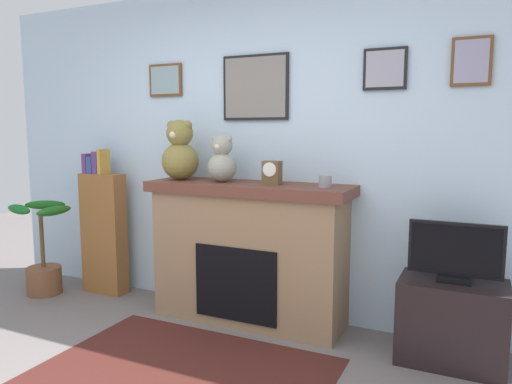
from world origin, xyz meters
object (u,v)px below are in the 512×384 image
object	(u,v)px
tv_stand	(451,322)
candle_jar	(325,181)
bookshelf	(104,229)
fireplace	(249,252)
television	(455,254)
potted_plant	(43,260)
mantel_clock	(272,173)
teddy_bear_cream	(222,161)
teddy_bear_brown	(180,153)

from	to	relation	value
tv_stand	candle_jar	distance (m)	1.22
bookshelf	candle_jar	bearing A→B (deg)	-1.26
fireplace	bookshelf	size ratio (longest dim) A/B	1.21
television	candle_jar	size ratio (longest dim) A/B	6.29
fireplace	candle_jar	world-z (taller)	candle_jar
candle_jar	bookshelf	bearing A→B (deg)	178.74
potted_plant	bookshelf	bearing A→B (deg)	31.09
fireplace	television	bearing A→B (deg)	-2.85
potted_plant	mantel_clock	bearing A→B (deg)	6.20
television	teddy_bear_cream	xyz separation A→B (m)	(-1.69, 0.05, 0.53)
potted_plant	candle_jar	bearing A→B (deg)	5.25
mantel_clock	tv_stand	bearing A→B (deg)	-2.37
fireplace	television	size ratio (longest dim) A/B	2.83
bookshelf	teddy_bear_cream	distance (m)	1.42
fireplace	tv_stand	bearing A→B (deg)	-2.80
mantel_clock	potted_plant	bearing A→B (deg)	-173.80
television	teddy_bear_brown	distance (m)	2.15
mantel_clock	candle_jar	bearing A→B (deg)	0.21
tv_stand	mantel_clock	distance (m)	1.56
candle_jar	teddy_bear_brown	world-z (taller)	teddy_bear_brown
potted_plant	candle_jar	distance (m)	2.69
fireplace	teddy_bear_cream	world-z (taller)	teddy_bear_cream
teddy_bear_cream	bookshelf	bearing A→B (deg)	177.89
teddy_bear_brown	candle_jar	bearing A→B (deg)	0.03
potted_plant	teddy_bear_cream	distance (m)	1.97
fireplace	candle_jar	bearing A→B (deg)	-1.68
bookshelf	mantel_clock	world-z (taller)	bookshelf
television	bookshelf	bearing A→B (deg)	178.03
bookshelf	candle_jar	size ratio (longest dim) A/B	14.67
television	candle_jar	xyz separation A→B (m)	(-0.86, 0.06, 0.41)
fireplace	candle_jar	distance (m)	0.84
fireplace	bookshelf	world-z (taller)	bookshelf
bookshelf	potted_plant	distance (m)	0.61
television	teddy_bear_cream	bearing A→B (deg)	178.13
teddy_bear_cream	television	bearing A→B (deg)	-1.87
mantel_clock	fireplace	bearing A→B (deg)	174.49
potted_plant	teddy_bear_brown	world-z (taller)	teddy_bear_brown
potted_plant	mantel_clock	size ratio (longest dim) A/B	4.83
teddy_bear_brown	mantel_clock	bearing A→B (deg)	-0.06
tv_stand	mantel_clock	world-z (taller)	mantel_clock
potted_plant	candle_jar	xyz separation A→B (m)	(2.55, 0.23, 0.81)
potted_plant	tv_stand	xyz separation A→B (m)	(3.41, 0.18, -0.04)
fireplace	teddy_bear_brown	xyz separation A→B (m)	(-0.60, -0.02, 0.75)
candle_jar	teddy_bear_cream	world-z (taller)	teddy_bear_cream
fireplace	teddy_bear_cream	size ratio (longest dim) A/B	4.39
bookshelf	tv_stand	xyz separation A→B (m)	(2.95, -0.10, -0.32)
fireplace	candle_jar	size ratio (longest dim) A/B	17.81
potted_plant	teddy_bear_brown	bearing A→B (deg)	9.88
bookshelf	tv_stand	bearing A→B (deg)	-1.94
bookshelf	tv_stand	size ratio (longest dim) A/B	2.02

